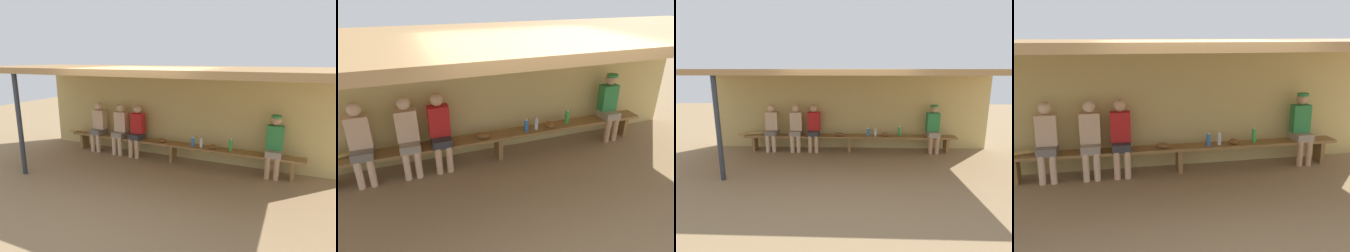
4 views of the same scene
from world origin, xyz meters
TOP-DOWN VIEW (x-y plane):
  - ground_plane at (0.00, 0.00)m, footprint 24.00×24.00m
  - back_wall at (0.00, 2.00)m, footprint 8.00×0.20m
  - dugout_roof at (0.00, 0.70)m, footprint 8.00×2.80m
  - bench at (0.00, 1.55)m, footprint 6.00×0.36m
  - player_shirtless_tan at (2.34, 1.55)m, footprint 0.34×0.42m
  - player_leftmost at (-1.53, 1.55)m, footprint 0.34×0.42m
  - player_in_blue at (-1.02, 1.55)m, footprint 0.34×0.42m
  - player_near_post at (-2.23, 1.55)m, footprint 0.34×0.42m
  - water_bottle_blue at (1.42, 1.58)m, footprint 0.08×0.08m
  - water_bottle_green at (0.73, 1.52)m, footprint 0.07×0.07m
  - water_bottle_orange at (0.53, 1.52)m, footprint 0.07×0.07m
  - baseball_glove_dark_brown at (-0.30, 1.52)m, footprint 0.28×0.24m
  - baseball_glove_tan at (1.01, 1.54)m, footprint 0.22×0.27m

SIDE VIEW (x-z plane):
  - ground_plane at x=0.00m, z-range 0.00..0.00m
  - bench at x=0.00m, z-range 0.16..0.62m
  - baseball_glove_dark_brown at x=-0.30m, z-range 0.46..0.55m
  - baseball_glove_tan at x=1.01m, z-range 0.46..0.55m
  - water_bottle_green at x=0.73m, z-range 0.45..0.67m
  - water_bottle_orange at x=0.53m, z-range 0.45..0.69m
  - water_bottle_blue at x=1.42m, z-range 0.45..0.73m
  - player_leftmost at x=-1.53m, z-range 0.06..1.40m
  - player_in_blue at x=-1.02m, z-range 0.06..1.40m
  - player_near_post at x=-2.23m, z-range 0.06..1.40m
  - player_shirtless_tan at x=2.34m, z-range 0.07..1.42m
  - back_wall at x=0.00m, z-range 0.00..2.20m
  - dugout_roof at x=0.00m, z-range 2.20..2.32m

